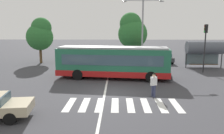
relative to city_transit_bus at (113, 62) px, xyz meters
The scene contains 16 objects.
ground_plane 5.48m from the city_transit_bus, 91.39° to the right, with size 160.00×160.00×0.00m, color #3D3D42.
city_transit_bus is the anchor object (origin of this frame).
pedestrian_crossing_street 6.59m from the city_transit_bus, 63.23° to the right, with size 0.51×0.43×1.72m.
parked_car_champagne 12.44m from the city_transit_bus, 122.11° to the left, with size 2.03×4.58×1.35m.
parked_car_black 11.33m from the city_transit_bus, 110.17° to the left, with size 1.93×4.53×1.35m.
parked_car_silver 10.92m from the city_transit_bus, 96.30° to the left, with size 2.05×4.59×1.35m.
parked_car_blue 10.60m from the city_transit_bus, 80.46° to the left, with size 1.88×4.51×1.35m.
parked_car_red 11.56m from the city_transit_bus, 67.89° to the left, with size 2.00×4.56×1.35m.
parked_car_charcoal 12.45m from the city_transit_bus, 55.46° to the left, with size 1.89×4.51×1.35m.
traffic_light_far_corner 10.47m from the city_transit_bus, 17.66° to the left, with size 0.33×0.32×5.20m.
bus_stop_shelter 12.47m from the city_transit_bus, 28.64° to the left, with size 4.37×1.54×3.25m.
twin_arm_street_lamp 8.33m from the city_transit_bus, 62.47° to the left, with size 5.03×0.32×8.27m.
background_tree_left 14.09m from the city_transit_bus, 137.19° to the left, with size 3.64×3.64×6.25m.
background_tree_right 16.22m from the city_transit_bus, 79.94° to the left, with size 4.77×4.77×7.34m.
crosswalk_painted_stripes 7.79m from the city_transit_bus, 84.35° to the right, with size 7.21×2.70×0.01m.
lane_center_line 3.65m from the city_transit_bus, 99.19° to the right, with size 0.16×24.00×0.01m, color silver.
Camera 1 is at (0.53, -15.77, 4.78)m, focal length 35.60 mm.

